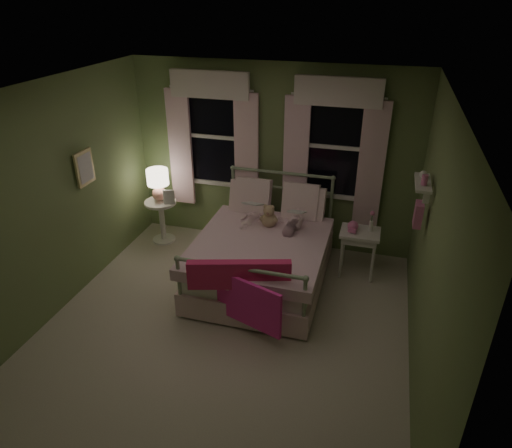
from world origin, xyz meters
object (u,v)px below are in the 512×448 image
(nightstand_left, at_px, (162,215))
(nightstand_right, at_px, (360,238))
(bed, at_px, (263,254))
(child_left, at_px, (252,199))
(teddy_bear, at_px, (269,217))
(child_right, at_px, (293,202))
(table_lamp, at_px, (158,182))

(nightstand_left, distance_m, nightstand_right, 2.89)
(bed, xyz_separation_m, nightstand_right, (1.16, 0.47, 0.17))
(child_left, distance_m, teddy_bear, 0.35)
(teddy_bear, xyz_separation_m, nightstand_left, (-1.73, 0.34, -0.37))
(bed, distance_m, teddy_bear, 0.49)
(child_right, distance_m, teddy_bear, 0.37)
(table_lamp, bearing_deg, nightstand_left, -45.00)
(child_left, bearing_deg, teddy_bear, 154.97)
(bed, xyz_separation_m, teddy_bear, (-0.00, 0.26, 0.41))
(child_left, distance_m, nightstand_right, 1.49)
(child_left, bearing_deg, nightstand_right, -173.61)
(child_right, xyz_separation_m, nightstand_right, (0.88, 0.05, -0.42))
(bed, relative_size, nightstand_left, 3.13)
(table_lamp, height_order, nightstand_right, table_lamp)
(teddy_bear, height_order, nightstand_right, teddy_bear)
(child_left, bearing_deg, nightstand_left, -2.74)
(nightstand_left, bearing_deg, teddy_bear, -11.18)
(child_right, distance_m, table_lamp, 2.02)
(child_right, height_order, table_lamp, child_right)
(child_left, bearing_deg, child_right, -175.54)
(bed, height_order, child_right, child_right)
(bed, distance_m, child_right, 0.78)
(child_left, relative_size, table_lamp, 1.56)
(nightstand_right, bearing_deg, bed, -157.92)
(child_right, bearing_deg, nightstand_right, -175.79)
(nightstand_left, bearing_deg, bed, -19.28)
(nightstand_left, height_order, table_lamp, table_lamp)
(child_left, distance_m, nightstand_left, 1.55)
(child_left, height_order, teddy_bear, child_left)
(child_right, relative_size, nightstand_left, 1.24)
(nightstand_left, relative_size, nightstand_right, 1.02)
(child_right, relative_size, teddy_bear, 2.49)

